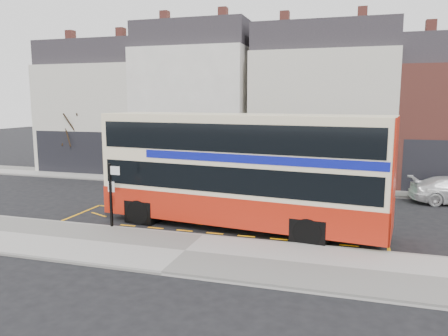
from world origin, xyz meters
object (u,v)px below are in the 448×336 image
(bus_stop_post, at_px, (112,189))
(car_silver, at_px, (142,172))
(car_grey, at_px, (223,180))
(street_tree_right, at_px, (386,132))
(street_tree_left, at_px, (74,121))
(double_decker_bus, at_px, (241,169))

(bus_stop_post, height_order, car_silver, bus_stop_post)
(car_grey, bearing_deg, street_tree_right, -74.52)
(car_silver, relative_size, car_grey, 1.03)
(street_tree_right, bearing_deg, street_tree_left, -178.13)
(car_silver, xyz_separation_m, street_tree_left, (-6.40, 2.00, 3.24))
(bus_stop_post, height_order, street_tree_left, street_tree_left)
(bus_stop_post, height_order, car_grey, bus_stop_post)
(car_grey, bearing_deg, car_silver, 77.13)
(double_decker_bus, distance_m, car_silver, 12.26)
(car_silver, xyz_separation_m, car_grey, (5.87, -0.81, -0.04))
(bus_stop_post, relative_size, street_tree_left, 0.46)
(street_tree_right, bearing_deg, car_silver, -169.93)
(street_tree_left, distance_m, street_tree_right, 21.69)
(bus_stop_post, relative_size, street_tree_right, 0.52)
(double_decker_bus, xyz_separation_m, car_silver, (-8.94, 8.18, -1.85))
(double_decker_bus, height_order, car_grey, double_decker_bus)
(street_tree_left, bearing_deg, car_grey, -12.90)
(car_silver, height_order, street_tree_left, street_tree_left)
(bus_stop_post, bearing_deg, car_grey, 81.07)
(car_silver, bearing_deg, car_grey, -87.58)
(car_silver, relative_size, street_tree_left, 0.72)
(double_decker_bus, xyz_separation_m, street_tree_left, (-15.34, 10.19, 1.39))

